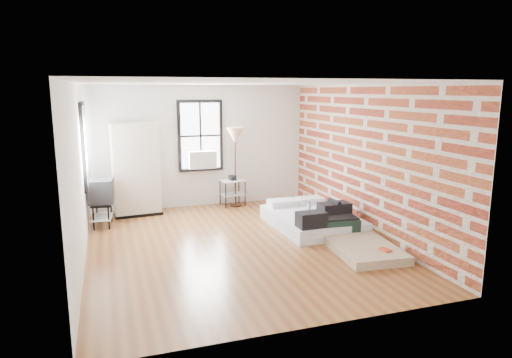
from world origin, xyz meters
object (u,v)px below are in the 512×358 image
object	(u,v)px
mattress_bare	(354,239)
wardrobe	(135,169)
mattress_main	(313,218)
side_table	(232,185)
floor_lamp	(235,139)
tv_stand	(102,193)

from	to	relation	value
mattress_bare	wardrobe	distance (m)	4.87
mattress_main	side_table	bearing A→B (deg)	114.90
floor_lamp	wardrobe	bearing A→B (deg)	180.00
wardrobe	side_table	xyz separation A→B (m)	(2.19, 0.07, -0.50)
mattress_main	side_table	xyz separation A→B (m)	(-1.06, 2.16, 0.32)
mattress_main	side_table	world-z (taller)	side_table
floor_lamp	tv_stand	size ratio (longest dim) A/B	1.94
mattress_bare	wardrobe	bearing A→B (deg)	141.15
mattress_bare	mattress_main	bearing A→B (deg)	104.21
mattress_bare	tv_stand	xyz separation A→B (m)	(-4.16, 2.65, 0.56)
side_table	tv_stand	bearing A→B (deg)	-165.32
mattress_bare	floor_lamp	distance (m)	3.84
mattress_main	floor_lamp	world-z (taller)	floor_lamp
tv_stand	side_table	bearing A→B (deg)	20.47
wardrobe	tv_stand	size ratio (longest dim) A/B	2.10
floor_lamp	tv_stand	bearing A→B (deg)	-166.84
wardrobe	side_table	world-z (taller)	wardrobe
wardrobe	tv_stand	bearing A→B (deg)	-141.37
mattress_main	floor_lamp	xyz separation A→B (m)	(-1.01, 2.09, 1.41)
tv_stand	floor_lamp	bearing A→B (deg)	18.94
side_table	floor_lamp	size ratio (longest dim) A/B	0.39
mattress_main	tv_stand	distance (m)	4.23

